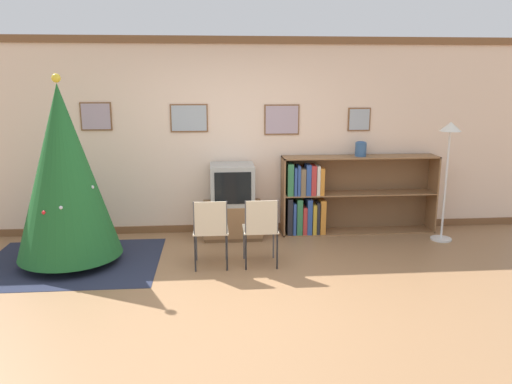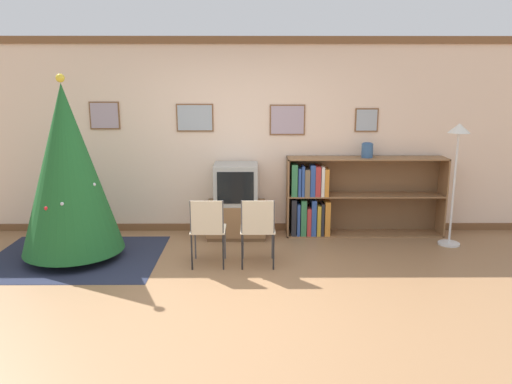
{
  "view_description": "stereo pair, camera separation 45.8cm",
  "coord_description": "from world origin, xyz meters",
  "px_view_note": "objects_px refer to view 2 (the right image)",
  "views": [
    {
      "loc": [
        -0.23,
        -4.74,
        2.16
      ],
      "look_at": [
        0.27,
        1.19,
        0.79
      ],
      "focal_mm": 35.0,
      "sensor_mm": 36.0,
      "label": 1
    },
    {
      "loc": [
        0.23,
        -4.76,
        2.16
      ],
      "look_at": [
        0.27,
        1.19,
        0.79
      ],
      "focal_mm": 35.0,
      "sensor_mm": 36.0,
      "label": 2
    }
  ],
  "objects_px": {
    "folding_chair_left": "(208,228)",
    "bookshelf": "(335,198)",
    "vase": "(367,150)",
    "television": "(236,184)",
    "christmas_tree": "(68,170)",
    "standing_lamp": "(457,153)",
    "tv_console": "(236,220)",
    "folding_chair_right": "(258,228)"
  },
  "relations": [
    {
      "from": "christmas_tree",
      "to": "television",
      "type": "distance_m",
      "value": 2.15
    },
    {
      "from": "bookshelf",
      "to": "vase",
      "type": "xyz_separation_m",
      "value": [
        0.42,
        0.0,
        0.68
      ]
    },
    {
      "from": "christmas_tree",
      "to": "folding_chair_left",
      "type": "distance_m",
      "value": 1.8
    },
    {
      "from": "tv_console",
      "to": "folding_chair_left",
      "type": "xyz_separation_m",
      "value": [
        -0.29,
        -1.14,
        0.23
      ]
    },
    {
      "from": "folding_chair_left",
      "to": "standing_lamp",
      "type": "distance_m",
      "value": 3.3
    },
    {
      "from": "tv_console",
      "to": "vase",
      "type": "distance_m",
      "value": 2.04
    },
    {
      "from": "folding_chair_left",
      "to": "folding_chair_right",
      "type": "xyz_separation_m",
      "value": [
        0.58,
        0.0,
        0.0
      ]
    },
    {
      "from": "folding_chair_right",
      "to": "standing_lamp",
      "type": "height_order",
      "value": "standing_lamp"
    },
    {
      "from": "folding_chair_right",
      "to": "vase",
      "type": "bearing_deg",
      "value": 39.49
    },
    {
      "from": "tv_console",
      "to": "folding_chair_right",
      "type": "relative_size",
      "value": 0.98
    },
    {
      "from": "television",
      "to": "tv_console",
      "type": "bearing_deg",
      "value": 90.0
    },
    {
      "from": "tv_console",
      "to": "television",
      "type": "relative_size",
      "value": 1.37
    },
    {
      "from": "folding_chair_right",
      "to": "standing_lamp",
      "type": "xyz_separation_m",
      "value": [
        2.54,
        0.78,
        0.76
      ]
    },
    {
      "from": "vase",
      "to": "folding_chair_left",
      "type": "bearing_deg",
      "value": -149.21
    },
    {
      "from": "bookshelf",
      "to": "vase",
      "type": "height_order",
      "value": "vase"
    },
    {
      "from": "christmas_tree",
      "to": "folding_chair_left",
      "type": "xyz_separation_m",
      "value": [
        1.66,
        -0.3,
        -0.63
      ]
    },
    {
      "from": "folding_chair_left",
      "to": "vase",
      "type": "height_order",
      "value": "vase"
    },
    {
      "from": "folding_chair_right",
      "to": "standing_lamp",
      "type": "bearing_deg",
      "value": 17.01
    },
    {
      "from": "television",
      "to": "folding_chair_left",
      "type": "distance_m",
      "value": 1.21
    },
    {
      "from": "folding_chair_left",
      "to": "bookshelf",
      "type": "relative_size",
      "value": 0.38
    },
    {
      "from": "bookshelf",
      "to": "vase",
      "type": "relative_size",
      "value": 10.67
    },
    {
      "from": "tv_console",
      "to": "christmas_tree",
      "type": "bearing_deg",
      "value": -156.67
    },
    {
      "from": "tv_console",
      "to": "vase",
      "type": "relative_size",
      "value": 3.93
    },
    {
      "from": "christmas_tree",
      "to": "folding_chair_left",
      "type": "height_order",
      "value": "christmas_tree"
    },
    {
      "from": "vase",
      "to": "television",
      "type": "bearing_deg",
      "value": -176.82
    },
    {
      "from": "tv_console",
      "to": "vase",
      "type": "xyz_separation_m",
      "value": [
        1.79,
        0.1,
        0.96
      ]
    },
    {
      "from": "television",
      "to": "vase",
      "type": "height_order",
      "value": "vase"
    },
    {
      "from": "folding_chair_right",
      "to": "bookshelf",
      "type": "distance_m",
      "value": 1.65
    },
    {
      "from": "folding_chair_right",
      "to": "bookshelf",
      "type": "height_order",
      "value": "bookshelf"
    },
    {
      "from": "christmas_tree",
      "to": "folding_chair_left",
      "type": "bearing_deg",
      "value": -10.31
    },
    {
      "from": "vase",
      "to": "folding_chair_right",
      "type": "bearing_deg",
      "value": -140.51
    },
    {
      "from": "bookshelf",
      "to": "standing_lamp",
      "type": "relative_size",
      "value": 1.36
    },
    {
      "from": "christmas_tree",
      "to": "vase",
      "type": "bearing_deg",
      "value": 14.07
    },
    {
      "from": "bookshelf",
      "to": "standing_lamp",
      "type": "bearing_deg",
      "value": -17.52
    },
    {
      "from": "television",
      "to": "bookshelf",
      "type": "distance_m",
      "value": 1.4
    },
    {
      "from": "folding_chair_left",
      "to": "vase",
      "type": "xyz_separation_m",
      "value": [
        2.08,
        1.24,
        0.73
      ]
    },
    {
      "from": "vase",
      "to": "christmas_tree",
      "type": "bearing_deg",
      "value": -165.93
    },
    {
      "from": "christmas_tree",
      "to": "vase",
      "type": "xyz_separation_m",
      "value": [
        3.74,
        0.94,
        0.1
      ]
    },
    {
      "from": "folding_chair_left",
      "to": "standing_lamp",
      "type": "xyz_separation_m",
      "value": [
        3.12,
        0.78,
        0.76
      ]
    },
    {
      "from": "folding_chair_left",
      "to": "christmas_tree",
      "type": "bearing_deg",
      "value": 169.69
    },
    {
      "from": "tv_console",
      "to": "television",
      "type": "distance_m",
      "value": 0.51
    },
    {
      "from": "christmas_tree",
      "to": "tv_console",
      "type": "xyz_separation_m",
      "value": [
        1.95,
        0.84,
        -0.86
      ]
    }
  ]
}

